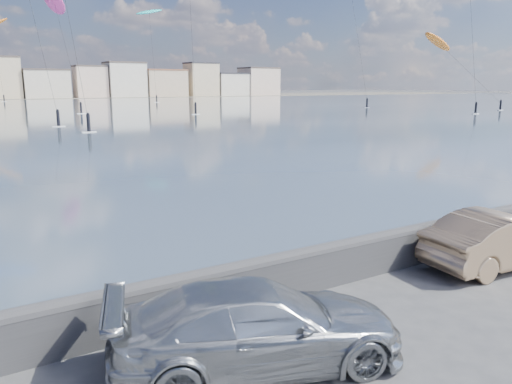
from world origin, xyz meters
TOP-DOWN VIEW (x-y plane):
  - ground at (0.00, 0.00)m, footprint 700.00×700.00m
  - seawall at (0.00, 2.70)m, footprint 400.00×0.36m
  - car_silver at (-1.02, 0.63)m, footprint 5.41×3.48m
  - car_champagne at (6.98, 1.35)m, footprint 4.63×1.96m
  - kitesurfer_0 at (46.50, 135.81)m, footprint 8.18×12.53m
  - kitesurfer_5 at (83.01, 65.65)m, footprint 10.62×17.63m
  - kitesurfer_6 at (13.15, 92.11)m, footprint 6.78×17.85m

SIDE VIEW (x-z plane):
  - ground at x=0.00m, z-range 0.00..0.00m
  - seawall at x=0.00m, z-range 0.04..1.12m
  - car_silver at x=-1.02m, z-range 0.00..1.46m
  - car_champagne at x=6.98m, z-range 0.00..1.48m
  - kitesurfer_5 at x=83.01m, z-range 5.49..21.00m
  - kitesurfer_6 at x=13.15m, z-range 8.30..29.49m
  - kitesurfer_0 at x=46.50m, z-range 11.15..37.44m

